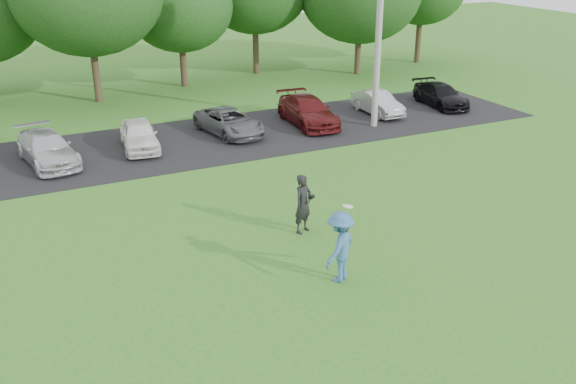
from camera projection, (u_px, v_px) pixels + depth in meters
name	position (u px, v px, depth m)	size (l,w,h in m)	color
ground	(350.00, 289.00, 15.79)	(100.00, 100.00, 0.00)	#2F6E1F
parking_lot	(188.00, 142.00, 26.59)	(32.00, 6.50, 0.03)	black
utility_pole	(379.00, 20.00, 27.02)	(0.28, 0.28, 9.28)	gray
frisbee_player	(340.00, 247.00, 15.88)	(1.38, 1.24, 2.03)	#336292
camera_bystander	(303.00, 204.00, 18.47)	(0.76, 0.65, 1.77)	black
parked_cars	(182.00, 128.00, 26.40)	(27.94, 4.74, 1.23)	#ABAEB2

